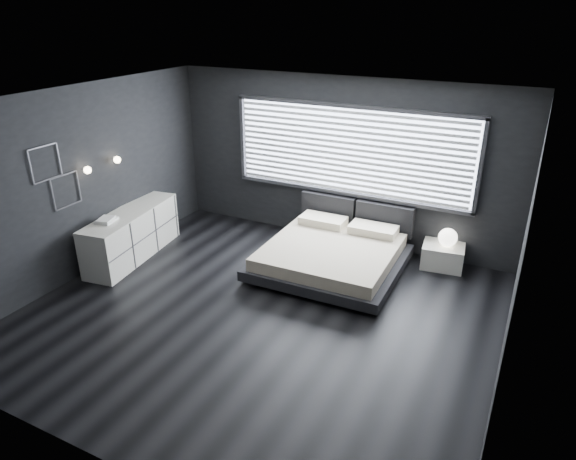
% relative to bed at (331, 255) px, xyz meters
% --- Properties ---
extents(room, '(6.04, 6.00, 2.80)m').
position_rel_bed_xyz_m(room, '(-0.38, -1.59, 1.14)').
color(room, black).
rests_on(room, ground).
extents(window, '(4.14, 0.09, 1.52)m').
position_rel_bed_xyz_m(window, '(-0.18, 1.11, 1.35)').
color(window, white).
rests_on(window, ground).
extents(headboard, '(1.96, 0.16, 0.52)m').
position_rel_bed_xyz_m(headboard, '(0.00, 1.05, 0.31)').
color(headboard, black).
rests_on(headboard, ground).
extents(sconce_near, '(0.18, 0.11, 0.11)m').
position_rel_bed_xyz_m(sconce_near, '(-3.26, -1.54, 1.34)').
color(sconce_near, silver).
rests_on(sconce_near, ground).
extents(sconce_far, '(0.18, 0.11, 0.11)m').
position_rel_bed_xyz_m(sconce_far, '(-3.26, -0.94, 1.34)').
color(sconce_far, silver).
rests_on(sconce_far, ground).
extents(wall_art_upper, '(0.01, 0.48, 0.48)m').
position_rel_bed_xyz_m(wall_art_upper, '(-3.35, -2.14, 1.59)').
color(wall_art_upper, '#47474C').
rests_on(wall_art_upper, ground).
extents(wall_art_lower, '(0.01, 0.48, 0.48)m').
position_rel_bed_xyz_m(wall_art_lower, '(-3.35, -1.89, 1.12)').
color(wall_art_lower, '#47474C').
rests_on(wall_art_lower, ground).
extents(bed, '(2.17, 2.07, 0.55)m').
position_rel_bed_xyz_m(bed, '(0.00, 0.00, 0.00)').
color(bed, black).
rests_on(bed, ground).
extents(nightstand, '(0.69, 0.60, 0.37)m').
position_rel_bed_xyz_m(nightstand, '(1.53, 0.91, -0.07)').
color(nightstand, silver).
rests_on(nightstand, ground).
extents(orb_lamp, '(0.29, 0.29, 0.29)m').
position_rel_bed_xyz_m(orb_lamp, '(1.57, 0.90, 0.26)').
color(orb_lamp, white).
rests_on(orb_lamp, nightstand).
extents(dresser, '(0.82, 2.02, 0.79)m').
position_rel_bed_xyz_m(dresser, '(-3.08, -1.01, 0.14)').
color(dresser, silver).
rests_on(dresser, ground).
extents(book_stack, '(0.29, 0.36, 0.06)m').
position_rel_bed_xyz_m(book_stack, '(-3.11, -1.48, 0.56)').
color(book_stack, white).
rests_on(book_stack, dresser).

